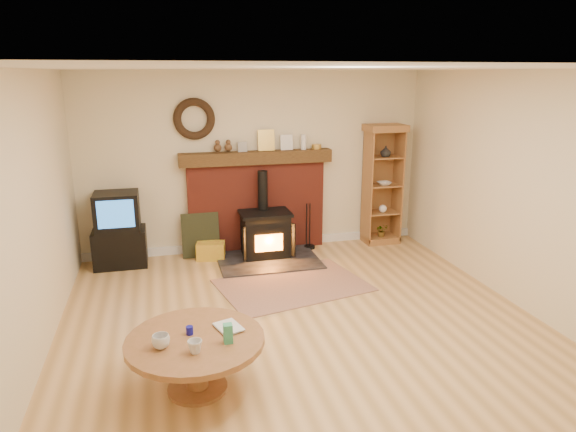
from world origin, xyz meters
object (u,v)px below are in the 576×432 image
object	(u,v)px
coffee_table	(195,348)
tv_unit	(119,231)
wood_stove	(266,236)
curio_cabinet	(382,184)

from	to	relation	value
coffee_table	tv_unit	bearing A→B (deg)	103.73
wood_stove	tv_unit	world-z (taller)	wood_stove
wood_stove	tv_unit	bearing A→B (deg)	174.29
curio_cabinet	coffee_table	distance (m)	4.54
curio_cabinet	wood_stove	bearing A→B (deg)	-171.41
tv_unit	curio_cabinet	xyz separation A→B (m)	(3.88, 0.08, 0.43)
tv_unit	coffee_table	bearing A→B (deg)	-76.27
wood_stove	tv_unit	distance (m)	2.01
wood_stove	tv_unit	size ratio (longest dim) A/B	1.37
tv_unit	coffee_table	xyz separation A→B (m)	(0.78, -3.19, -0.10)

